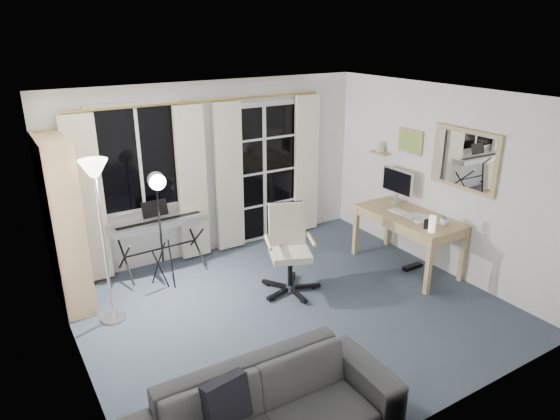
% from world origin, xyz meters
% --- Properties ---
extents(floor, '(4.50, 4.00, 0.02)m').
position_xyz_m(floor, '(0.00, 0.00, -0.01)').
color(floor, '#343D4B').
rests_on(floor, ground).
extents(window, '(1.20, 0.08, 1.40)m').
position_xyz_m(window, '(-1.05, 1.97, 1.50)').
color(window, white).
rests_on(window, floor).
extents(french_door, '(1.32, 0.09, 2.11)m').
position_xyz_m(french_door, '(0.75, 1.97, 1.03)').
color(french_door, white).
rests_on(french_door, floor).
extents(curtains, '(3.60, 0.07, 2.13)m').
position_xyz_m(curtains, '(-0.14, 1.88, 1.09)').
color(curtains, gold).
rests_on(curtains, floor).
extents(bookshelf, '(0.32, 0.92, 1.97)m').
position_xyz_m(bookshelf, '(-2.12, 1.50, 0.94)').
color(bookshelf, tan).
rests_on(bookshelf, floor).
extents(torchiere_lamp, '(0.38, 0.38, 1.82)m').
position_xyz_m(torchiere_lamp, '(-1.81, 0.89, 1.47)').
color(torchiere_lamp, '#B2B2B7').
rests_on(torchiere_lamp, floor).
extents(keyboard_piano, '(1.26, 0.64, 0.90)m').
position_xyz_m(keyboard_piano, '(-0.96, 1.70, 0.68)').
color(keyboard_piano, black).
rests_on(keyboard_piano, floor).
extents(studio_light, '(0.29, 0.30, 1.52)m').
position_xyz_m(studio_light, '(-1.07, 1.27, 1.22)').
color(studio_light, black).
rests_on(studio_light, floor).
extents(office_chair, '(0.74, 0.75, 1.07)m').
position_xyz_m(office_chair, '(0.25, 0.50, 0.63)').
color(office_chair, black).
rests_on(office_chair, floor).
extents(desk, '(0.72, 1.42, 0.75)m').
position_xyz_m(desk, '(1.88, 0.13, 0.66)').
color(desk, '#A87C56').
rests_on(desk, floor).
extents(monitor, '(0.18, 0.54, 0.47)m').
position_xyz_m(monitor, '(2.08, 0.58, 1.04)').
color(monitor, silver).
rests_on(monitor, desk).
extents(desk_clutter, '(0.44, 0.86, 0.95)m').
position_xyz_m(desk_clutter, '(1.82, -0.10, 0.59)').
color(desk_clutter, white).
rests_on(desk_clutter, desk).
extents(mug, '(0.12, 0.10, 0.12)m').
position_xyz_m(mug, '(1.98, -0.37, 0.82)').
color(mug, silver).
rests_on(mug, desk).
extents(wall_mirror, '(0.04, 0.94, 0.74)m').
position_xyz_m(wall_mirror, '(2.22, -0.35, 1.55)').
color(wall_mirror, tan).
rests_on(wall_mirror, floor).
extents(framed_print, '(0.03, 0.42, 0.32)m').
position_xyz_m(framed_print, '(2.23, 0.55, 1.60)').
color(framed_print, tan).
rests_on(framed_print, floor).
extents(wall_shelf, '(0.16, 0.30, 0.18)m').
position_xyz_m(wall_shelf, '(2.16, 1.05, 1.41)').
color(wall_shelf, tan).
rests_on(wall_shelf, floor).
extents(sofa, '(2.09, 0.65, 0.81)m').
position_xyz_m(sofa, '(-1.24, -1.55, 0.41)').
color(sofa, '#302F32').
rests_on(sofa, floor).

